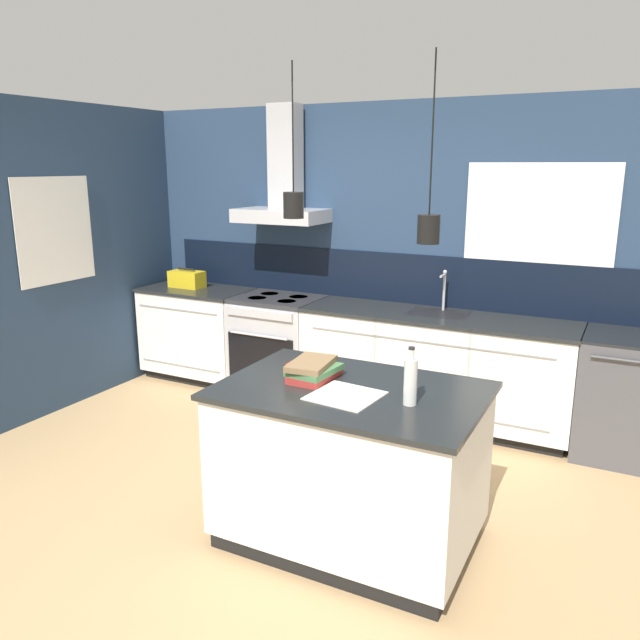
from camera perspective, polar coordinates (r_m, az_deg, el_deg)
name	(u,v)px	position (r m, az deg, el deg)	size (l,w,h in m)	color
ground_plane	(268,496)	(4.20, -4.74, -15.76)	(16.00, 16.00, 0.00)	tan
wall_back	(380,250)	(5.51, 5.54, 6.37)	(5.60, 2.25, 2.60)	navy
wall_left	(69,257)	(5.84, -22.01, 5.35)	(0.08, 3.80, 2.60)	navy
counter_run_left	(200,333)	(6.31, -10.94, -1.14)	(1.07, 0.64, 0.91)	black
counter_run_sink	(434,367)	(5.23, 10.41, -4.29)	(2.22, 0.64, 1.25)	black
oven_range	(278,345)	(5.80, -3.83, -2.31)	(0.77, 0.66, 0.91)	#B5B5BA
dishwasher	(625,397)	(5.04, 26.09, -6.32)	(0.63, 0.65, 0.91)	#4C4C51
kitchen_island	(350,464)	(3.57, 2.80, -13.04)	(1.42, 0.96, 0.91)	black
bottle_on_island	(410,381)	(3.16, 8.27, -5.52)	(0.07, 0.07, 0.30)	silver
book_stack	(313,370)	(3.51, -0.60, -4.59)	(0.26, 0.34, 0.11)	#B2332D
red_supply_box	(306,370)	(3.56, -1.32, -4.57)	(0.19, 0.15, 0.08)	red
paper_pile	(345,396)	(3.28, 2.32, -6.93)	(0.37, 0.37, 0.01)	silver
yellow_toolbox	(187,279)	(6.27, -12.07, 3.68)	(0.34, 0.18, 0.19)	gold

